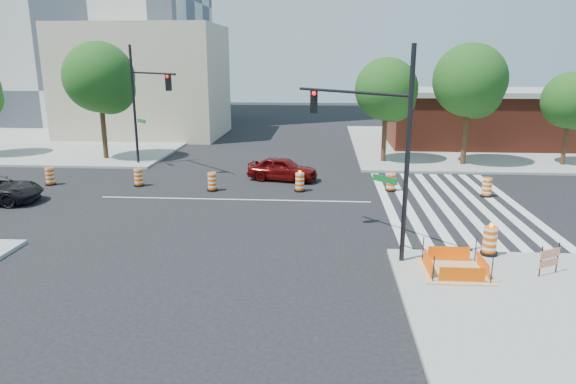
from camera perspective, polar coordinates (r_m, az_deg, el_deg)
name	(u,v)px	position (r m, az deg, el deg)	size (l,w,h in m)	color
ground	(234,199)	(26.60, -6.00, -0.83)	(120.00, 120.00, 0.00)	black
sidewalk_ne	(486,145)	(45.80, 21.13, 4.89)	(22.00, 22.00, 0.15)	gray
sidewalk_nw	(67,140)	(49.27, -23.37, 5.29)	(22.00, 22.00, 0.15)	gray
crosswalk_east	(450,203)	(26.96, 17.59, -1.22)	(6.75, 13.50, 0.01)	silver
lane_centerline	(234,199)	(26.59, -6.00, -0.82)	(14.00, 0.12, 0.01)	silver
excavation_pit	(455,270)	(18.16, 18.03, -8.23)	(2.20, 2.20, 0.90)	tan
brick_storefront	(489,118)	(45.52, 21.39, 7.66)	(16.50, 8.50, 4.60)	maroon
beige_midrise	(145,81)	(50.10, -15.60, 11.76)	(14.00, 10.00, 10.00)	#BEB191
red_coupe	(283,169)	(30.47, -0.60, 2.61)	(1.67, 4.14, 1.41)	#530707
signal_pole_se	(373,132)	(18.52, 9.47, 6.62)	(3.92, 4.14, 7.38)	black
signal_pole_nw	(144,95)	(34.56, -15.69, 10.31)	(4.23, 4.27, 7.77)	black
pit_drum	(490,242)	(19.96, 21.51, -5.14)	(0.61, 0.61, 1.21)	black
barricade	(549,258)	(18.96, 27.05, -6.55)	(0.80, 0.47, 1.05)	#F35505
tree_north_b	(100,81)	(38.41, -20.13, 11.48)	(4.84, 4.84, 8.22)	#382314
tree_north_c	(387,93)	(35.73, 10.93, 10.77)	(4.21, 4.21, 7.17)	#382314
tree_north_d	(470,84)	(36.10, 19.58, 11.20)	(4.74, 4.74, 8.06)	#382314
tree_north_e	(571,104)	(38.68, 28.91, 8.59)	(3.67, 3.67, 6.24)	#382314
median_drum_0	(50,177)	(32.40, -24.92, 1.54)	(0.60, 0.60, 1.02)	black
median_drum_1	(139,178)	(30.35, -16.27, 1.53)	(0.60, 0.60, 1.02)	black
median_drum_2	(212,182)	(28.38, -8.41, 1.08)	(0.60, 0.60, 1.02)	black
median_drum_3	(300,183)	(27.97, 1.32, 1.05)	(0.60, 0.60, 1.18)	black
median_drum_4	(391,182)	(28.60, 11.37, 1.05)	(0.60, 0.60, 1.02)	black
median_drum_5	(487,188)	(28.81, 21.22, 0.43)	(0.60, 0.60, 1.02)	black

